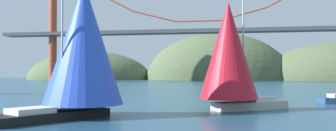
# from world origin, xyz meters

# --- Properties ---
(ground_plane) EXTENTS (360.00, 360.00, 0.00)m
(ground_plane) POSITION_xyz_m (0.00, 0.00, 0.00)
(ground_plane) COLOR navy
(headland_center) EXTENTS (63.85, 44.00, 41.46)m
(headland_center) POSITION_xyz_m (5.00, 135.00, 0.00)
(headland_center) COLOR #4C5B3D
(headland_center) RESTS_ON ground_plane
(headland_left) EXTENTS (58.99, 44.00, 26.67)m
(headland_left) POSITION_xyz_m (-55.00, 135.00, 0.00)
(headland_left) COLOR #4C5B3D
(headland_left) RESTS_ON ground_plane
(suspension_bridge) EXTENTS (141.19, 6.00, 44.46)m
(suspension_bridge) POSITION_xyz_m (-0.00, 95.00, 19.30)
(suspension_bridge) COLOR #A34228
(suspension_bridge) RESTS_ON ground_plane
(sailboat_blue_spinnaker) EXTENTS (8.37, 10.34, 11.21)m
(sailboat_blue_spinnaker) POSITION_xyz_m (0.22, -0.84, 5.16)
(sailboat_blue_spinnaker) COLOR black
(sailboat_blue_spinnaker) RESTS_ON ground_plane
(sailboat_crimson_sail) EXTENTS (8.59, 7.33, 9.56)m
(sailboat_crimson_sail) POSITION_xyz_m (10.73, 5.35, 4.87)
(sailboat_crimson_sail) COLOR #B7B2A8
(sailboat_crimson_sail) RESTS_ON ground_plane
(channel_buoy) EXTENTS (1.10, 1.10, 2.64)m
(channel_buoy) POSITION_xyz_m (-12.47, 34.51, 0.37)
(channel_buoy) COLOR green
(channel_buoy) RESTS_ON ground_plane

